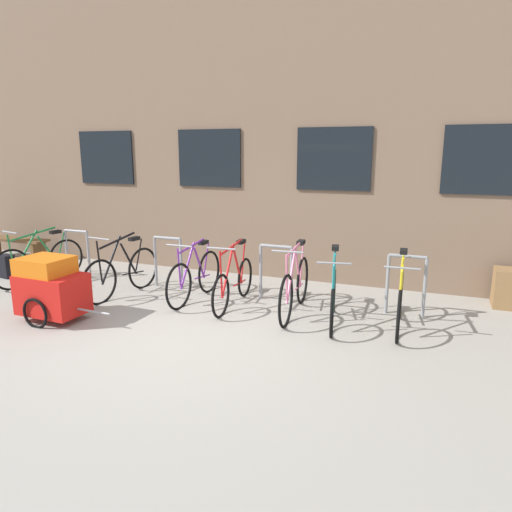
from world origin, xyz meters
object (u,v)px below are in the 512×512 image
object	(u,v)px
bicycle_purple	(195,276)
wooden_bench	(15,243)
bicycle_red	(234,282)
bicycle_teal	(333,296)
bicycle_pink	(295,287)
bicycle_yellow	(400,301)
bicycle_green	(40,261)
bicycle_black	(122,272)
bike_trailer	(51,288)
backpack	(7,266)

from	to	relation	value
bicycle_purple	wooden_bench	world-z (taller)	bicycle_purple
bicycle_red	bicycle_teal	size ratio (longest dim) A/B	1.04
bicycle_pink	bicycle_purple	distance (m)	1.69
bicycle_yellow	wooden_bench	size ratio (longest dim) A/B	0.97
bicycle_purple	wooden_bench	size ratio (longest dim) A/B	1.00
wooden_bench	bicycle_teal	bearing A→B (deg)	-10.45
bicycle_red	bicycle_yellow	xyz separation A→B (m)	(2.50, -0.08, 0.01)
bicycle_green	bicycle_pink	size ratio (longest dim) A/B	0.97
bicycle_red	bicycle_black	distance (m)	1.95
bicycle_pink	bicycle_yellow	world-z (taller)	bicycle_pink
bicycle_teal	bike_trailer	bearing A→B (deg)	-160.00
bicycle_black	bicycle_yellow	bearing A→B (deg)	1.49
wooden_bench	backpack	distance (m)	1.77
bicycle_pink	wooden_bench	world-z (taller)	bicycle_pink
backpack	bicycle_purple	bearing A→B (deg)	11.04
bicycle_green	bicycle_purple	bearing A→B (deg)	1.92
bicycle_teal	bicycle_pink	bearing A→B (deg)	165.24
bicycle_red	bicycle_teal	bearing A→B (deg)	-6.17
bicycle_teal	bicycle_purple	xyz separation A→B (m)	(-2.30, 0.21, 0.02)
bicycle_yellow	bicycle_green	bearing A→B (deg)	179.98
bicycle_pink	bicycle_teal	world-z (taller)	bicycle_pink
bicycle_green	bike_trailer	bearing A→B (deg)	-40.68
bicycle_teal	bike_trailer	distance (m)	3.99
wooden_bench	bicycle_yellow	bearing A→B (deg)	-8.71
bicycle_green	backpack	distance (m)	0.87
bicycle_red	backpack	size ratio (longest dim) A/B	3.94
bicycle_yellow	bike_trailer	xyz separation A→B (m)	(-4.64, -1.46, 0.09)
bicycle_purple	backpack	xyz separation A→B (m)	(-4.00, -0.11, -0.17)
backpack	bicycle_pink	bearing A→B (deg)	10.13
bike_trailer	backpack	world-z (taller)	bike_trailer
bicycle_green	wooden_bench	xyz separation A→B (m)	(-2.06, 1.29, -0.05)
bicycle_yellow	backpack	distance (m)	7.20
bike_trailer	bicycle_purple	bearing A→B (deg)	47.34
bicycle_red	bicycle_pink	size ratio (longest dim) A/B	0.94
bicycle_red	bicycle_pink	distance (m)	1.00
bicycle_teal	wooden_bench	distance (m)	7.63
bicycle_green	bike_trailer	xyz separation A→B (m)	(1.70, -1.46, 0.08)
bicycle_purple	bike_trailer	bearing A→B (deg)	-132.66
bicycle_black	bicycle_purple	xyz separation A→B (m)	(1.24, 0.22, -0.01)
bicycle_black	bicycle_purple	world-z (taller)	bicycle_black
bike_trailer	backpack	bearing A→B (deg)	150.21
bicycle_teal	bicycle_purple	distance (m)	2.31
bicycle_green	bicycle_teal	distance (m)	5.45
bicycle_purple	bike_trailer	xyz separation A→B (m)	(-1.45, -1.57, 0.08)
bicycle_red	bike_trailer	bearing A→B (deg)	-144.37
bicycle_green	bicycle_yellow	size ratio (longest dim) A/B	1.08
bicycle_pink	bike_trailer	size ratio (longest dim) A/B	1.27
bicycle_yellow	bicycle_purple	bearing A→B (deg)	178.06
bicycle_pink	bike_trailer	xyz separation A→B (m)	(-3.14, -1.52, 0.07)
bicycle_green	bicycle_yellow	xyz separation A→B (m)	(6.34, -0.00, -0.01)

